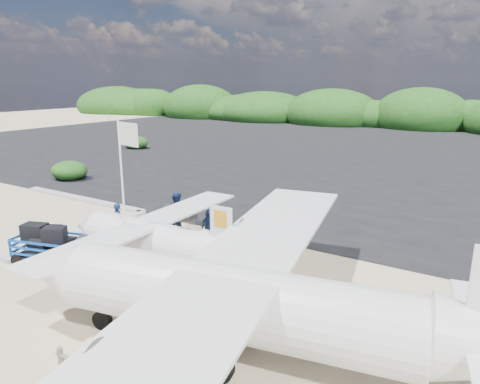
% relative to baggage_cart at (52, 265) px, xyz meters
% --- Properties ---
extents(ground, '(160.00, 160.00, 0.00)m').
position_rel_baggage_cart_xyz_m(ground, '(2.85, 1.19, 0.00)').
color(ground, beige).
extents(asphalt_apron, '(90.00, 50.00, 0.04)m').
position_rel_baggage_cart_xyz_m(asphalt_apron, '(2.85, 31.19, 0.00)').
color(asphalt_apron, '#B2B2B2').
rests_on(asphalt_apron, ground).
extents(lagoon, '(9.00, 7.00, 0.40)m').
position_rel_baggage_cart_xyz_m(lagoon, '(-6.15, 2.69, 0.00)').
color(lagoon, '#B2B2B2').
rests_on(lagoon, ground).
extents(vegetation_band, '(124.00, 8.00, 4.40)m').
position_rel_baggage_cart_xyz_m(vegetation_band, '(2.85, 56.19, 0.00)').
color(vegetation_band, '#B2B2B2').
rests_on(vegetation_band, ground).
extents(baggage_cart, '(2.88, 2.13, 1.28)m').
position_rel_baggage_cart_xyz_m(baggage_cart, '(0.00, 0.00, 0.00)').
color(baggage_cart, '#0B47B1').
rests_on(baggage_cart, ground).
extents(flagpole, '(1.12, 0.65, 5.26)m').
position_rel_baggage_cart_xyz_m(flagpole, '(3.07, 0.73, 0.00)').
color(flagpole, white).
rests_on(flagpole, ground).
extents(signboard, '(1.72, 0.46, 1.41)m').
position_rel_baggage_cart_xyz_m(signboard, '(7.18, -1.59, 0.00)').
color(signboard, '#4C3015').
rests_on(signboard, ground).
extents(crew_a, '(0.66, 0.53, 1.57)m').
position_rel_baggage_cart_xyz_m(crew_a, '(0.14, 3.06, 0.78)').
color(crew_a, '#14244E').
rests_on(crew_a, ground).
extents(crew_b, '(0.93, 0.74, 1.86)m').
position_rel_baggage_cart_xyz_m(crew_b, '(1.76, 4.80, 0.93)').
color(crew_b, '#14244E').
rests_on(crew_b, ground).
extents(crew_c, '(1.06, 0.73, 1.67)m').
position_rel_baggage_cart_xyz_m(crew_c, '(3.99, 4.05, 0.83)').
color(crew_c, '#14244E').
rests_on(crew_c, ground).
extents(aircraft_small, '(7.56, 7.56, 2.68)m').
position_rel_baggage_cart_xyz_m(aircraft_small, '(-8.62, 35.23, 0.00)').
color(aircraft_small, '#B2B2B2').
rests_on(aircraft_small, ground).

